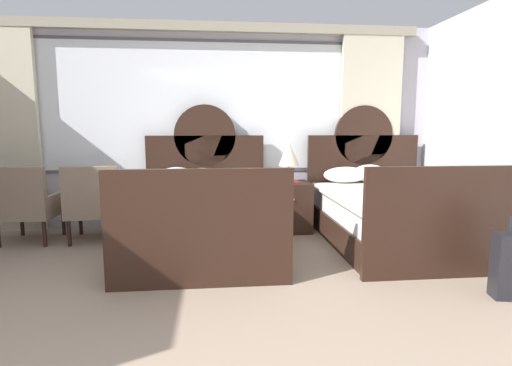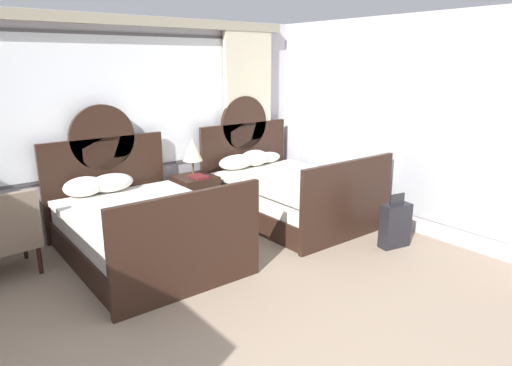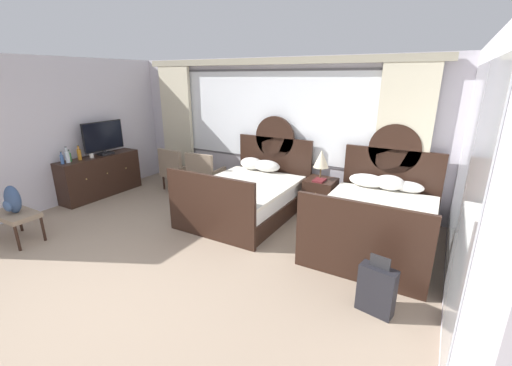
{
  "view_description": "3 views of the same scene",
  "coord_description": "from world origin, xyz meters",
  "px_view_note": "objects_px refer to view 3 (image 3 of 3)",
  "views": [
    {
      "loc": [
        0.26,
        -1.32,
        1.35
      ],
      "look_at": [
        0.69,
        2.85,
        0.75
      ],
      "focal_mm": 27.8,
      "sensor_mm": 36.0,
      "label": 1
    },
    {
      "loc": [
        -1.77,
        -1.52,
        2.15
      ],
      "look_at": [
        1.21,
        2.31,
        0.83
      ],
      "focal_mm": 31.75,
      "sensor_mm": 36.0,
      "label": 2
    },
    {
      "loc": [
        2.98,
        -1.7,
        2.36
      ],
      "look_at": [
        0.62,
        2.41,
        0.83
      ],
      "focal_mm": 23.28,
      "sensor_mm": 36.0,
      "label": 3
    }
  ],
  "objects_px": {
    "dresser_minibar": "(101,176)",
    "bottle_water_clear": "(67,156)",
    "cup_on_dresser": "(92,156)",
    "luggage_bench": "(16,216)",
    "bottle_soda_green": "(70,157)",
    "armchair_by_window_centre": "(177,169)",
    "backpack_on_bench": "(12,200)",
    "nightstand_between_beds": "(320,196)",
    "tv_flatscreen": "(104,138)",
    "bed_near_window": "(248,195)",
    "table_lamp_on_nightstand": "(321,159)",
    "suitcase_on_floor": "(376,290)",
    "bottle_spirit_blue": "(62,159)",
    "book_on_nightstand": "(319,180)",
    "armchair_by_window_left": "(205,174)",
    "bottle_liquor_amber": "(79,154)",
    "bed_near_mirror": "(376,220)"
  },
  "relations": [
    {
      "from": "backpack_on_bench",
      "to": "table_lamp_on_nightstand",
      "type": "bearing_deg",
      "value": 42.87
    },
    {
      "from": "bed_near_mirror",
      "to": "bottle_spirit_blue",
      "type": "relative_size",
      "value": 9.44
    },
    {
      "from": "nightstand_between_beds",
      "to": "tv_flatscreen",
      "type": "distance_m",
      "value": 4.44
    },
    {
      "from": "bottle_water_clear",
      "to": "armchair_by_window_centre",
      "type": "bearing_deg",
      "value": 56.7
    },
    {
      "from": "backpack_on_bench",
      "to": "bottle_soda_green",
      "type": "bearing_deg",
      "value": 118.83
    },
    {
      "from": "table_lamp_on_nightstand",
      "to": "luggage_bench",
      "type": "relative_size",
      "value": 0.72
    },
    {
      "from": "dresser_minibar",
      "to": "bottle_liquor_amber",
      "type": "bearing_deg",
      "value": -90.88
    },
    {
      "from": "book_on_nightstand",
      "to": "backpack_on_bench",
      "type": "xyz_separation_m",
      "value": [
        -3.51,
        -3.14,
        0.0
      ]
    },
    {
      "from": "tv_flatscreen",
      "to": "bottle_spirit_blue",
      "type": "xyz_separation_m",
      "value": [
        -0.01,
        -0.9,
        -0.25
      ]
    },
    {
      "from": "bottle_soda_green",
      "to": "luggage_bench",
      "type": "height_order",
      "value": "bottle_soda_green"
    },
    {
      "from": "bottle_water_clear",
      "to": "backpack_on_bench",
      "type": "xyz_separation_m",
      "value": [
        0.71,
        -1.31,
        -0.3
      ]
    },
    {
      "from": "bed_near_mirror",
      "to": "dresser_minibar",
      "type": "height_order",
      "value": "bed_near_mirror"
    },
    {
      "from": "cup_on_dresser",
      "to": "tv_flatscreen",
      "type": "bearing_deg",
      "value": 93.34
    },
    {
      "from": "bottle_soda_green",
      "to": "armchair_by_window_centre",
      "type": "relative_size",
      "value": 0.25
    },
    {
      "from": "cup_on_dresser",
      "to": "luggage_bench",
      "type": "relative_size",
      "value": 0.15
    },
    {
      "from": "bottle_soda_green",
      "to": "bottle_liquor_amber",
      "type": "height_order",
      "value": "bottle_liquor_amber"
    },
    {
      "from": "luggage_bench",
      "to": "suitcase_on_floor",
      "type": "relative_size",
      "value": 1.09
    },
    {
      "from": "bed_near_window",
      "to": "suitcase_on_floor",
      "type": "xyz_separation_m",
      "value": [
        2.49,
        -1.57,
        -0.09
      ]
    },
    {
      "from": "bed_near_window",
      "to": "table_lamp_on_nightstand",
      "type": "distance_m",
      "value": 1.42
    },
    {
      "from": "nightstand_between_beds",
      "to": "bottle_soda_green",
      "type": "relative_size",
      "value": 2.83
    },
    {
      "from": "tv_flatscreen",
      "to": "armchair_by_window_centre",
      "type": "height_order",
      "value": "tv_flatscreen"
    },
    {
      "from": "book_on_nightstand",
      "to": "luggage_bench",
      "type": "bearing_deg",
      "value": -138.55
    },
    {
      "from": "book_on_nightstand",
      "to": "bottle_liquor_amber",
      "type": "height_order",
      "value": "bottle_liquor_amber"
    },
    {
      "from": "bed_near_window",
      "to": "bed_near_mirror",
      "type": "relative_size",
      "value": 1.0
    },
    {
      "from": "luggage_bench",
      "to": "backpack_on_bench",
      "type": "bearing_deg",
      "value": -16.58
    },
    {
      "from": "armchair_by_window_left",
      "to": "luggage_bench",
      "type": "height_order",
      "value": "armchair_by_window_left"
    },
    {
      "from": "book_on_nightstand",
      "to": "armchair_by_window_left",
      "type": "bearing_deg",
      "value": -176.08
    },
    {
      "from": "bottle_liquor_amber",
      "to": "bottle_soda_green",
      "type": "bearing_deg",
      "value": -102.07
    },
    {
      "from": "table_lamp_on_nightstand",
      "to": "cup_on_dresser",
      "type": "relative_size",
      "value": 4.76
    },
    {
      "from": "bed_near_mirror",
      "to": "armchair_by_window_centre",
      "type": "height_order",
      "value": "bed_near_mirror"
    },
    {
      "from": "armchair_by_window_centre",
      "to": "suitcase_on_floor",
      "type": "height_order",
      "value": "armchair_by_window_centre"
    },
    {
      "from": "armchair_by_window_centre",
      "to": "bottle_spirit_blue",
      "type": "bearing_deg",
      "value": -121.57
    },
    {
      "from": "dresser_minibar",
      "to": "suitcase_on_floor",
      "type": "relative_size",
      "value": 2.52
    },
    {
      "from": "bottle_spirit_blue",
      "to": "cup_on_dresser",
      "type": "bearing_deg",
      "value": 87.37
    },
    {
      "from": "bed_near_mirror",
      "to": "cup_on_dresser",
      "type": "bearing_deg",
      "value": -171.2
    },
    {
      "from": "dresser_minibar",
      "to": "bottle_water_clear",
      "type": "height_order",
      "value": "bottle_water_clear"
    },
    {
      "from": "bottle_water_clear",
      "to": "tv_flatscreen",
      "type": "bearing_deg",
      "value": 89.17
    },
    {
      "from": "armchair_by_window_centre",
      "to": "bottle_water_clear",
      "type": "bearing_deg",
      "value": -123.3
    },
    {
      "from": "nightstand_between_beds",
      "to": "armchair_by_window_centre",
      "type": "xyz_separation_m",
      "value": [
        -3.13,
        -0.27,
        0.15
      ]
    },
    {
      "from": "bed_near_mirror",
      "to": "nightstand_between_beds",
      "type": "xyz_separation_m",
      "value": [
        -1.08,
        0.66,
        -0.04
      ]
    },
    {
      "from": "table_lamp_on_nightstand",
      "to": "luggage_bench",
      "type": "distance_m",
      "value": 4.82
    },
    {
      "from": "bed_near_window",
      "to": "bottle_water_clear",
      "type": "xyz_separation_m",
      "value": [
        -3.13,
        -1.27,
        0.59
      ]
    },
    {
      "from": "bottle_soda_green",
      "to": "tv_flatscreen",
      "type": "bearing_deg",
      "value": 84.74
    },
    {
      "from": "dresser_minibar",
      "to": "bottle_water_clear",
      "type": "bearing_deg",
      "value": -88.88
    },
    {
      "from": "armchair_by_window_left",
      "to": "cup_on_dresser",
      "type": "bearing_deg",
      "value": -146.43
    },
    {
      "from": "book_on_nightstand",
      "to": "backpack_on_bench",
      "type": "relative_size",
      "value": 0.62
    },
    {
      "from": "bottle_soda_green",
      "to": "backpack_on_bench",
      "type": "bearing_deg",
      "value": -61.17
    },
    {
      "from": "nightstand_between_beds",
      "to": "bottle_spirit_blue",
      "type": "relative_size",
      "value": 2.76
    },
    {
      "from": "bottle_water_clear",
      "to": "suitcase_on_floor",
      "type": "relative_size",
      "value": 0.46
    },
    {
      "from": "tv_flatscreen",
      "to": "cup_on_dresser",
      "type": "xyz_separation_m",
      "value": [
        0.02,
        -0.33,
        -0.3
      ]
    }
  ]
}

